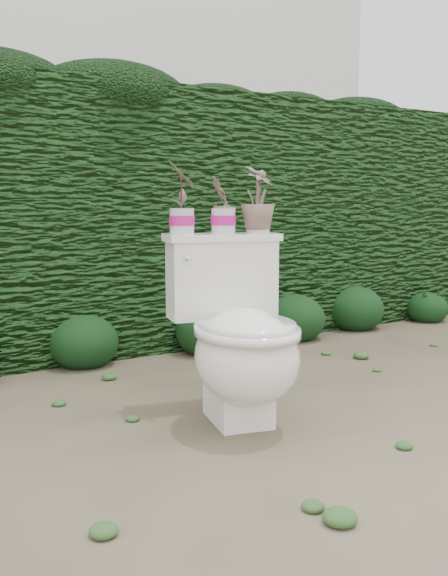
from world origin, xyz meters
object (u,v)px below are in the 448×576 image
potted_plant_right (258,201)px  toilet (240,339)px  potted_plant_center (223,207)px  potted_plant_left (182,200)px

potted_plant_right → toilet: bearing=-174.2°
toilet → potted_plant_center: size_ratio=3.33×
toilet → potted_plant_left: size_ratio=2.64×
potted_plant_center → potted_plant_right: bearing=129.1°
toilet → potted_plant_center: (0.06, 0.23, 0.54)m
toilet → potted_plant_right: size_ratio=2.76×
toilet → potted_plant_left: 0.64m
potted_plant_right → potted_plant_left: bearing=130.9°
potted_plant_left → potted_plant_right: (0.34, -0.08, -0.01)m
potted_plant_left → potted_plant_right: size_ratio=1.04×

